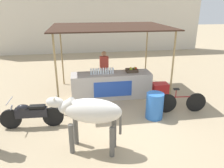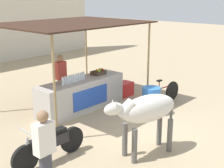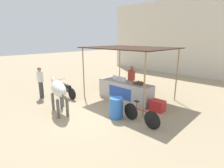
{
  "view_description": "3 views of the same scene",
  "coord_description": "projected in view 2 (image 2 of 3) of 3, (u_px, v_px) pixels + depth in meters",
  "views": [
    {
      "loc": [
        -1.19,
        -5.53,
        3.44
      ],
      "look_at": [
        -0.08,
        1.53,
        0.78
      ],
      "focal_mm": 35.0,
      "sensor_mm": 36.0,
      "label": 1
    },
    {
      "loc": [
        -6.2,
        -4.59,
        3.46
      ],
      "look_at": [
        -0.11,
        0.84,
        1.11
      ],
      "focal_mm": 50.0,
      "sensor_mm": 36.0,
      "label": 2
    },
    {
      "loc": [
        5.43,
        -4.42,
        3.1
      ],
      "look_at": [
        -0.13,
        1.39,
        0.98
      ],
      "focal_mm": 28.0,
      "sensor_mm": 36.0,
      "label": 3
    }
  ],
  "objects": [
    {
      "name": "water_barrel",
      "position": [
        151.0,
        101.0,
        9.24
      ],
      "size": [
        0.54,
        0.54,
        0.83
      ],
      "primitive_type": "cylinder",
      "color": "blue",
      "rests_on": "ground"
    },
    {
      "name": "stall_counter",
      "position": [
        82.0,
        95.0,
        9.62
      ],
      "size": [
        3.0,
        0.82,
        0.96
      ],
      "color": "#B2ADA8",
      "rests_on": "ground"
    },
    {
      "name": "motorcycle_parked",
      "position": [
        49.0,
        144.0,
        6.58
      ],
      "size": [
        1.8,
        0.55,
        0.9
      ],
      "color": "black",
      "rests_on": "ground"
    },
    {
      "name": "stall_awning",
      "position": [
        73.0,
        26.0,
        9.24
      ],
      "size": [
        4.2,
        3.2,
        2.66
      ],
      "color": "#382319",
      "rests_on": "ground"
    },
    {
      "name": "passerby_on_street",
      "position": [
        45.0,
        155.0,
        5.27
      ],
      "size": [
        0.34,
        0.22,
        1.65
      ],
      "color": "#383842",
      "rests_on": "ground"
    },
    {
      "name": "vendor_behind_counter",
      "position": [
        61.0,
        80.0,
        9.87
      ],
      "size": [
        0.34,
        0.22,
        1.65
      ],
      "color": "#383842",
      "rests_on": "ground"
    },
    {
      "name": "cooler_box",
      "position": [
        124.0,
        89.0,
        11.01
      ],
      "size": [
        0.6,
        0.44,
        0.48
      ],
      "primitive_type": "cube",
      "color": "red",
      "rests_on": "ground"
    },
    {
      "name": "ground_plane",
      "position": [
        138.0,
        129.0,
        8.35
      ],
      "size": [
        60.0,
        60.0,
        0.0
      ],
      "primitive_type": "plane",
      "color": "tan"
    },
    {
      "name": "bicycle_leaning",
      "position": [
        163.0,
        94.0,
        10.14
      ],
      "size": [
        1.66,
        0.18,
        0.85
      ],
      "color": "black",
      "rests_on": "ground"
    },
    {
      "name": "water_bottle_row",
      "position": [
        73.0,
        78.0,
        9.17
      ],
      "size": [
        0.88,
        0.07,
        0.25
      ],
      "color": "silver",
      "rests_on": "stall_counter"
    },
    {
      "name": "fruit_crate",
      "position": [
        99.0,
        72.0,
        10.08
      ],
      "size": [
        0.44,
        0.32,
        0.18
      ],
      "color": "#3F3326",
      "rests_on": "stall_counter"
    },
    {
      "name": "cow",
      "position": [
        146.0,
        111.0,
        6.74
      ],
      "size": [
        1.84,
        0.9,
        1.44
      ],
      "color": "silver",
      "rests_on": "ground"
    }
  ]
}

